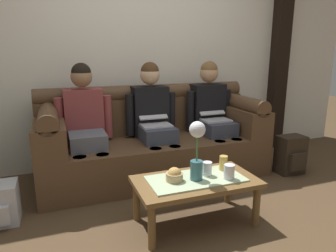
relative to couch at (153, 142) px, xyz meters
The scene contains 14 objects.
ground_plane 1.23m from the couch, 90.00° to the right, with size 14.00×14.00×0.00m, color #4C3823.
back_wall_patterned 1.20m from the couch, 90.00° to the left, with size 6.00×0.12×2.90m, color silver.
timber_pillar 2.25m from the couch, 11.99° to the left, with size 0.20×0.20×2.90m, color black.
couch is the anchor object (origin of this frame).
person_left 0.76m from the couch, behind, with size 0.56×0.67×1.22m.
person_middle 0.29m from the couch, 90.00° to the right, with size 0.56×0.67×1.22m.
person_right 0.76m from the couch, ahead, with size 0.56×0.67×1.22m.
coffee_table 1.08m from the couch, 90.00° to the right, with size 0.95×0.51×0.38m.
flower_vase 1.14m from the couch, 90.47° to the right, with size 0.12×0.12×0.45m.
snack_bowl 1.08m from the couch, 99.22° to the right, with size 0.13×0.13×0.11m.
cup_near_left 1.05m from the couch, 74.24° to the right, with size 0.07×0.07×0.12m, color gold.
cup_near_right 1.07m from the couch, 84.30° to the right, with size 0.07×0.07×0.11m, color silver.
cup_far_center 1.20m from the couch, 78.83° to the right, with size 0.08×0.08×0.11m, color silver.
backpack_right 1.53m from the couch, 19.92° to the right, with size 0.29×0.25×0.43m.
Camera 1 is at (-0.96, -1.89, 1.33)m, focal length 32.63 mm.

